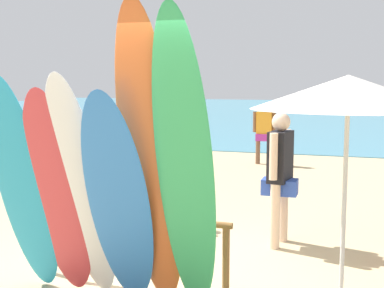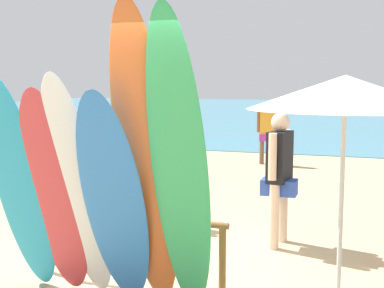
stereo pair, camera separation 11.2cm
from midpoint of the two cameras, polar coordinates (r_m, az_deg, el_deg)
The scene contains 13 objects.
ground at distance 18.84m, azimuth 11.01°, elevation 0.64°, with size 60.00×60.00×0.00m, color tan.
ocean_water at distance 34.53m, azimuth 14.12°, elevation 3.44°, with size 60.00×40.00×0.02m, color teal.
surfboard_rack at distance 5.31m, azimuth -7.27°, elevation -9.71°, with size 2.08×0.07×0.73m.
surfboard_teal_0 at distance 5.10m, azimuth -18.82°, elevation -4.58°, with size 0.57×0.08×2.21m, color #289EC6.
surfboard_red_1 at distance 4.91m, azimuth -15.21°, elevation -5.59°, with size 0.57×0.07×2.09m, color #D13D42.
surfboard_white_2 at distance 4.75m, azimuth -12.77°, elevation -5.13°, with size 0.52×0.08×2.24m, color white.
surfboard_blue_3 at distance 4.51m, azimuth -8.83°, elevation -6.62°, with size 0.57×0.06×2.13m, color #337AD1.
surfboard_orange_4 at distance 4.36m, azimuth -5.34°, elevation -2.33°, with size 0.52×0.08×2.80m, color orange.
surfboard_green_5 at distance 4.21m, azimuth -1.51°, elevation -3.00°, with size 0.49×0.08×2.75m, color #38B266.
beachgoer_photographing at distance 12.78m, azimuth 7.77°, elevation 1.62°, with size 0.57×0.24×1.51m.
beachgoer_near_rack at distance 6.48m, azimuth 9.25°, elevation -2.81°, with size 0.44×0.63×1.67m.
beachgoer_midbeach at distance 7.57m, azimuth -5.62°, elevation -1.92°, with size 0.43×0.45×1.54m.
beach_umbrella at distance 4.98m, azimuth 16.33°, elevation 5.51°, with size 1.82×1.82×2.12m.
Camera 1 is at (2.11, -4.62, 2.07)m, focal length 48.09 mm.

